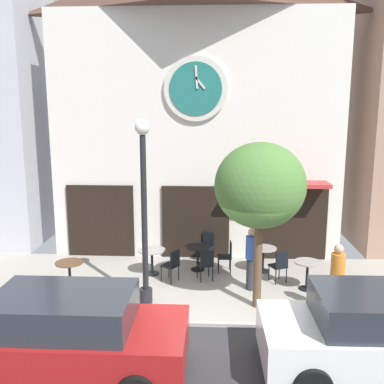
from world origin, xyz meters
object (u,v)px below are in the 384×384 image
street_lamp (144,213)px  street_tree (260,186)px  cafe_table_near_curb (198,253)px  cafe_chair_by_entrance (172,263)px  cafe_table_near_door (307,270)px  cafe_chair_curbside (206,263)px  cafe_chair_under_awning (227,254)px  cafe_chair_facing_wall (207,244)px  cafe_chair_facing_street (280,264)px  parked_car_red (65,336)px  cafe_table_center_left (263,254)px  pedestrian_blue (252,258)px  pedestrian_orange (337,278)px  parked_car_white (383,335)px  cafe_table_rightmost (70,270)px  cafe_table_center (152,256)px

street_lamp → street_tree: street_lamp is taller
street_tree → cafe_table_near_curb: size_ratio=5.37×
cafe_chair_by_entrance → cafe_table_near_door: bearing=-5.3°
cafe_chair_curbside → cafe_chair_under_awning: 0.94m
cafe_chair_facing_wall → cafe_table_near_curb: bearing=-107.3°
cafe_chair_facing_street → parked_car_red: 6.23m
street_lamp → cafe_table_center_left: 4.17m
cafe_table_near_door → pedestrian_blue: bearing=-177.3°
pedestrian_orange → parked_car_white: pedestrian_orange is taller
cafe_chair_curbside → parked_car_red: 5.04m
cafe_table_rightmost → cafe_chair_by_entrance: bearing=15.1°
cafe_table_center → parked_car_red: bearing=-100.0°
cafe_chair_by_entrance → cafe_table_near_curb: bearing=54.1°
cafe_table_near_curb → cafe_table_center_left: bearing=-1.1°
street_tree → cafe_chair_facing_wall: (-1.24, 3.16, -2.41)m
cafe_chair_curbside → cafe_chair_by_entrance: 0.92m
cafe_chair_by_entrance → pedestrian_orange: size_ratio=0.54×
street_lamp → cafe_table_rightmost: bearing=163.5°
cafe_table_center_left → parked_car_white: parked_car_white is taller
cafe_chair_facing_wall → parked_car_red: size_ratio=0.21×
cafe_chair_facing_street → pedestrian_orange: (1.04, -1.74, 0.33)m
cafe_chair_facing_wall → cafe_chair_by_entrance: size_ratio=1.00×
cafe_table_rightmost → parked_car_white: 7.52m
cafe_chair_curbside → parked_car_red: size_ratio=0.21×
cafe_table_rightmost → cafe_chair_facing_wall: cafe_chair_facing_wall is taller
cafe_table_rightmost → cafe_table_center: (1.98, 1.24, -0.01)m
parked_car_red → parked_car_white: same height
cafe_chair_curbside → cafe_chair_by_entrance: size_ratio=1.00×
cafe_table_rightmost → cafe_table_center: size_ratio=0.97×
cafe_chair_facing_street → cafe_chair_facing_wall: size_ratio=1.00×
cafe_chair_facing_street → pedestrian_blue: (-0.81, -0.47, 0.33)m
cafe_chair_curbside → cafe_chair_under_awning: same height
street_tree → cafe_chair_facing_wall: street_tree is taller
cafe_table_rightmost → pedestrian_blue: (4.73, 0.31, 0.31)m
cafe_table_center → cafe_chair_by_entrance: 0.82m
cafe_table_near_curb → parked_car_white: parked_car_white is taller
street_lamp → cafe_chair_under_awning: 3.43m
street_lamp → cafe_chair_facing_street: street_lamp is taller
cafe_table_center → cafe_chair_curbside: cafe_chair_curbside is taller
cafe_table_near_curb → cafe_chair_by_entrance: cafe_chair_by_entrance is taller
cafe_table_center_left → cafe_chair_by_entrance: (-2.56, -0.88, -0.00)m
cafe_table_rightmost → cafe_chair_by_entrance: size_ratio=0.86×
cafe_table_center_left → pedestrian_blue: (-0.45, -1.28, 0.33)m
cafe_table_near_door → cafe_chair_facing_street: 0.77m
cafe_table_near_door → parked_car_red: parked_car_red is taller
cafe_table_center_left → cafe_chair_under_awning: bearing=-176.5°
cafe_table_center → pedestrian_blue: size_ratio=0.48×
street_tree → pedestrian_blue: bearing=93.2°
cafe_chair_facing_wall → cafe_table_near_door: bearing=-38.1°
cafe_chair_curbside → cafe_table_near_curb: bearing=107.2°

